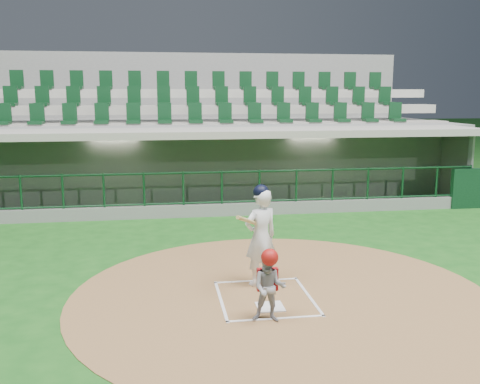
% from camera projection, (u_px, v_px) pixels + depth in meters
% --- Properties ---
extents(ground, '(120.00, 120.00, 0.00)m').
position_uv_depth(ground, '(262.00, 292.00, 9.28)').
color(ground, '#154B15').
rests_on(ground, ground).
extents(dirt_circle, '(7.20, 7.20, 0.01)m').
position_uv_depth(dirt_circle, '(281.00, 295.00, 9.13)').
color(dirt_circle, brown).
rests_on(dirt_circle, ground).
extents(home_plate, '(0.43, 0.43, 0.02)m').
position_uv_depth(home_plate, '(270.00, 307.00, 8.60)').
color(home_plate, white).
rests_on(home_plate, dirt_circle).
extents(batter_box_chalk, '(1.55, 1.80, 0.01)m').
position_uv_depth(batter_box_chalk, '(265.00, 298.00, 8.99)').
color(batter_box_chalk, white).
rests_on(batter_box_chalk, ground).
extents(dugout_structure, '(16.40, 3.70, 3.00)m').
position_uv_depth(dugout_structure, '(218.00, 172.00, 16.73)').
color(dugout_structure, slate).
rests_on(dugout_structure, ground).
extents(seating_deck, '(17.00, 6.72, 5.15)m').
position_uv_depth(seating_deck, '(206.00, 148.00, 19.63)').
color(seating_deck, gray).
rests_on(seating_deck, ground).
extents(batter, '(0.91, 0.95, 1.83)m').
position_uv_depth(batter, '(261.00, 235.00, 9.49)').
color(batter, white).
rests_on(batter, dirt_circle).
extents(catcher, '(0.59, 0.51, 1.13)m').
position_uv_depth(catcher, '(269.00, 285.00, 8.00)').
color(catcher, '#97979D').
rests_on(catcher, dirt_circle).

